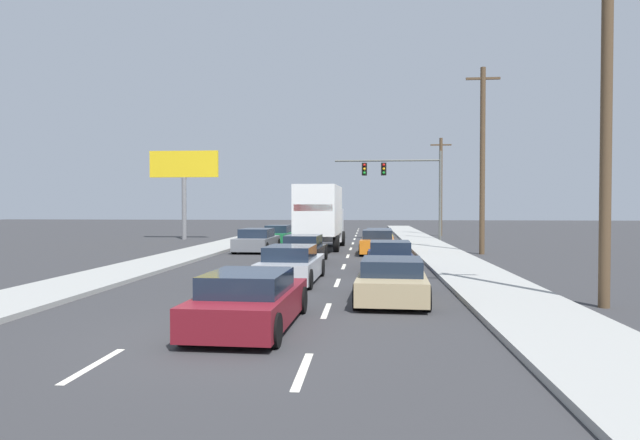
% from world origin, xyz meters
% --- Properties ---
extents(ground_plane, '(140.00, 140.00, 0.00)m').
position_xyz_m(ground_plane, '(0.00, 25.00, 0.00)').
color(ground_plane, '#333335').
extents(sidewalk_right, '(2.71, 80.00, 0.14)m').
position_xyz_m(sidewalk_right, '(6.61, 20.00, 0.07)').
color(sidewalk_right, '#9E9E99').
rests_on(sidewalk_right, ground_plane).
extents(sidewalk_left, '(2.71, 80.00, 0.14)m').
position_xyz_m(sidewalk_left, '(-6.61, 20.00, 0.07)').
color(sidewalk_left, '#9E9E99').
rests_on(sidewalk_left, ground_plane).
extents(lane_markings, '(3.54, 62.00, 0.01)m').
position_xyz_m(lane_markings, '(0.00, 22.79, 0.00)').
color(lane_markings, silver).
rests_on(lane_markings, ground_plane).
extents(car_green, '(2.01, 4.51, 1.26)m').
position_xyz_m(car_green, '(-3.52, 27.51, 0.57)').
color(car_green, '#196B38').
rests_on(car_green, ground_plane).
extents(car_gray, '(2.05, 4.67, 1.31)m').
position_xyz_m(car_gray, '(-3.60, 20.39, 0.61)').
color(car_gray, slate).
rests_on(car_gray, ground_plane).
extents(box_truck, '(2.68, 7.73, 3.79)m').
position_xyz_m(box_truck, '(-0.11, 22.30, 2.12)').
color(box_truck, white).
rests_on(box_truck, ground_plane).
extents(car_black, '(1.97, 4.40, 1.27)m').
position_xyz_m(car_black, '(-0.21, 14.31, 0.58)').
color(car_black, black).
rests_on(car_black, ground_plane).
extents(car_silver, '(1.97, 4.45, 1.26)m').
position_xyz_m(car_silver, '(0.14, 7.79, 0.58)').
color(car_silver, '#B7BABF').
rests_on(car_silver, ground_plane).
extents(car_maroon, '(2.03, 4.42, 1.21)m').
position_xyz_m(car_maroon, '(0.22, 0.74, 0.57)').
color(car_maroon, maroon).
rests_on(car_maroon, ground_plane).
extents(car_yellow, '(2.00, 4.50, 1.12)m').
position_xyz_m(car_yellow, '(3.49, 26.20, 0.53)').
color(car_yellow, yellow).
rests_on(car_yellow, ground_plane).
extents(car_orange, '(2.00, 4.57, 1.31)m').
position_xyz_m(car_orange, '(3.27, 19.45, 0.59)').
color(car_orange, orange).
rests_on(car_orange, ground_plane).
extents(car_navy, '(1.91, 4.41, 1.20)m').
position_xyz_m(car_navy, '(3.60, 11.41, 0.54)').
color(car_navy, '#141E4C').
rests_on(car_navy, ground_plane).
extents(car_tan, '(2.07, 4.16, 1.16)m').
position_xyz_m(car_tan, '(3.37, 4.40, 0.54)').
color(car_tan, tan).
rests_on(car_tan, ground_plane).
extents(traffic_signal_mast, '(8.14, 0.69, 6.81)m').
position_xyz_m(traffic_signal_mast, '(4.90, 31.90, 4.95)').
color(traffic_signal_mast, '#595B56').
rests_on(traffic_signal_mast, ground_plane).
extents(utility_pole_near, '(1.80, 0.28, 9.77)m').
position_xyz_m(utility_pole_near, '(8.69, 3.79, 5.02)').
color(utility_pole_near, brown).
rests_on(utility_pole_near, ground_plane).
extents(utility_pole_mid, '(1.80, 0.28, 10.03)m').
position_xyz_m(utility_pole_mid, '(8.87, 19.60, 5.16)').
color(utility_pole_mid, brown).
rests_on(utility_pole_mid, ground_plane).
extents(utility_pole_far, '(1.80, 0.28, 8.54)m').
position_xyz_m(utility_pole_far, '(9.08, 38.08, 4.41)').
color(utility_pole_far, brown).
rests_on(utility_pole_far, ground_plane).
extents(roadside_billboard, '(5.46, 0.36, 6.93)m').
position_xyz_m(roadside_billboard, '(-11.59, 31.35, 5.14)').
color(roadside_billboard, slate).
rests_on(roadside_billboard, ground_plane).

